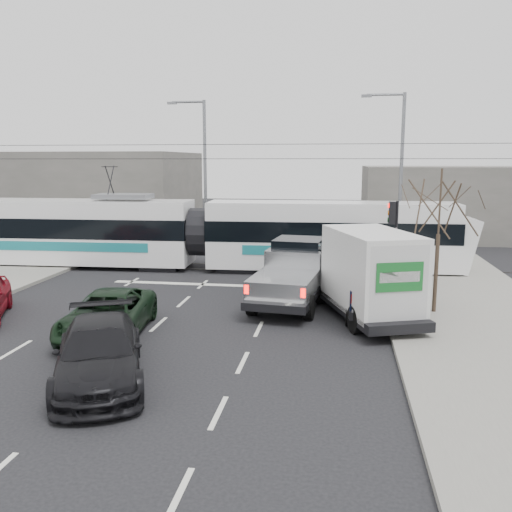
# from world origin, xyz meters

# --- Properties ---
(ground) EXTENTS (120.00, 120.00, 0.00)m
(ground) POSITION_xyz_m (0.00, 0.00, 0.00)
(ground) COLOR black
(ground) RESTS_ON ground
(sidewalk_right) EXTENTS (6.00, 60.00, 0.15)m
(sidewalk_right) POSITION_xyz_m (9.00, 0.00, 0.07)
(sidewalk_right) COLOR gray
(sidewalk_right) RESTS_ON ground
(rails) EXTENTS (60.00, 1.60, 0.03)m
(rails) POSITION_xyz_m (0.00, 10.00, 0.01)
(rails) COLOR #33302D
(rails) RESTS_ON ground
(building_left) EXTENTS (14.00, 10.00, 6.00)m
(building_left) POSITION_xyz_m (-14.00, 22.00, 3.00)
(building_left) COLOR slate
(building_left) RESTS_ON ground
(building_right) EXTENTS (12.00, 10.00, 5.00)m
(building_right) POSITION_xyz_m (12.00, 24.00, 2.50)
(building_right) COLOR slate
(building_right) RESTS_ON ground
(bare_tree) EXTENTS (2.40, 2.40, 5.00)m
(bare_tree) POSITION_xyz_m (7.60, 2.50, 3.79)
(bare_tree) COLOR #47382B
(bare_tree) RESTS_ON ground
(traffic_signal) EXTENTS (0.44, 0.44, 3.60)m
(traffic_signal) POSITION_xyz_m (6.47, 6.50, 2.74)
(traffic_signal) COLOR black
(traffic_signal) RESTS_ON ground
(street_lamp_near) EXTENTS (2.38, 0.25, 9.00)m
(street_lamp_near) POSITION_xyz_m (7.31, 14.00, 5.11)
(street_lamp_near) COLOR slate
(street_lamp_near) RESTS_ON ground
(street_lamp_far) EXTENTS (2.38, 0.25, 9.00)m
(street_lamp_far) POSITION_xyz_m (-4.19, 16.00, 5.11)
(street_lamp_far) COLOR slate
(street_lamp_far) RESTS_ON ground
(catenary) EXTENTS (60.00, 0.20, 7.00)m
(catenary) POSITION_xyz_m (0.00, 10.00, 3.88)
(catenary) COLOR black
(catenary) RESTS_ON ground
(tram) EXTENTS (25.10, 3.52, 5.11)m
(tram) POSITION_xyz_m (-2.73, 9.44, 1.81)
(tram) COLOR white
(tram) RESTS_ON ground
(silver_pickup) EXTENTS (2.93, 6.63, 2.33)m
(silver_pickup) POSITION_xyz_m (2.54, 3.89, 1.16)
(silver_pickup) COLOR black
(silver_pickup) RESTS_ON ground
(box_truck) EXTENTS (4.08, 6.57, 3.11)m
(box_truck) POSITION_xyz_m (5.13, 1.90, 1.53)
(box_truck) COLOR black
(box_truck) RESTS_ON ground
(navy_pickup) EXTENTS (2.21, 5.41, 2.26)m
(navy_pickup) POSITION_xyz_m (5.49, 2.89, 1.11)
(navy_pickup) COLOR black
(navy_pickup) RESTS_ON ground
(green_car) EXTENTS (2.85, 5.13, 1.36)m
(green_car) POSITION_xyz_m (-2.87, -1.33, 0.68)
(green_car) COLOR black
(green_car) RESTS_ON ground
(dark_car) EXTENTS (3.85, 5.48, 1.47)m
(dark_car) POSITION_xyz_m (-1.59, -4.75, 0.74)
(dark_car) COLOR black
(dark_car) RESTS_ON ground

